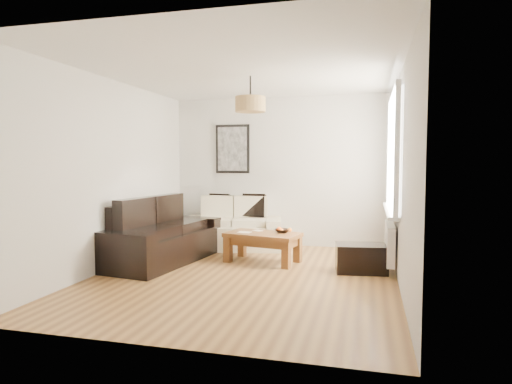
% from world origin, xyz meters
% --- Properties ---
extents(floor, '(4.50, 4.50, 0.00)m').
position_xyz_m(floor, '(0.00, 0.00, 0.00)').
color(floor, brown).
rests_on(floor, ground).
extents(ceiling, '(3.80, 4.50, 0.00)m').
position_xyz_m(ceiling, '(0.00, 0.00, 2.60)').
color(ceiling, white).
rests_on(ceiling, floor).
extents(wall_back, '(3.80, 0.04, 2.60)m').
position_xyz_m(wall_back, '(0.00, 2.25, 1.30)').
color(wall_back, silver).
rests_on(wall_back, floor).
extents(wall_front, '(3.80, 0.04, 2.60)m').
position_xyz_m(wall_front, '(0.00, -2.25, 1.30)').
color(wall_front, silver).
rests_on(wall_front, floor).
extents(wall_left, '(0.04, 4.50, 2.60)m').
position_xyz_m(wall_left, '(-1.90, 0.00, 1.30)').
color(wall_left, silver).
rests_on(wall_left, floor).
extents(wall_right, '(0.04, 4.50, 2.60)m').
position_xyz_m(wall_right, '(1.90, 0.00, 1.30)').
color(wall_right, silver).
rests_on(wall_right, floor).
extents(window_bay, '(0.14, 1.90, 1.60)m').
position_xyz_m(window_bay, '(1.86, 0.80, 1.60)').
color(window_bay, white).
rests_on(window_bay, wall_right).
extents(radiator, '(0.10, 0.90, 0.52)m').
position_xyz_m(radiator, '(1.82, 0.80, 0.38)').
color(radiator, white).
rests_on(radiator, wall_right).
extents(poster, '(0.62, 0.04, 0.87)m').
position_xyz_m(poster, '(-0.85, 2.22, 1.70)').
color(poster, black).
rests_on(poster, wall_back).
extents(pendant_shade, '(0.40, 0.40, 0.20)m').
position_xyz_m(pendant_shade, '(0.00, 0.30, 2.23)').
color(pendant_shade, tan).
rests_on(pendant_shade, ceiling).
extents(loveseat_cream, '(1.78, 1.20, 0.81)m').
position_xyz_m(loveseat_cream, '(-0.71, 1.78, 0.41)').
color(loveseat_cream, beige).
rests_on(loveseat_cream, floor).
extents(sofa_leather, '(1.25, 2.12, 0.86)m').
position_xyz_m(sofa_leather, '(-1.43, 0.52, 0.43)').
color(sofa_leather, black).
rests_on(sofa_leather, floor).
extents(coffee_table, '(1.16, 0.78, 0.43)m').
position_xyz_m(coffee_table, '(0.04, 0.85, 0.22)').
color(coffee_table, brown).
rests_on(coffee_table, floor).
extents(ottoman, '(0.71, 0.51, 0.38)m').
position_xyz_m(ottoman, '(1.45, 0.60, 0.19)').
color(ottoman, black).
rests_on(ottoman, floor).
extents(cushion_left, '(0.40, 0.20, 0.39)m').
position_xyz_m(cushion_left, '(-1.03, 1.98, 0.71)').
color(cushion_left, black).
rests_on(cushion_left, loveseat_cream).
extents(cushion_right, '(0.40, 0.14, 0.40)m').
position_xyz_m(cushion_right, '(-0.40, 1.98, 0.71)').
color(cushion_right, black).
rests_on(cushion_right, loveseat_cream).
extents(fruit_bowl, '(0.28, 0.28, 0.05)m').
position_xyz_m(fruit_bowl, '(0.31, 0.92, 0.46)').
color(fruit_bowl, black).
rests_on(fruit_bowl, coffee_table).
extents(orange_a, '(0.08, 0.08, 0.06)m').
position_xyz_m(orange_a, '(0.30, 0.89, 0.47)').
color(orange_a, orange).
rests_on(orange_a, fruit_bowl).
extents(orange_b, '(0.07, 0.07, 0.06)m').
position_xyz_m(orange_b, '(0.42, 0.97, 0.47)').
color(orange_b, orange).
rests_on(orange_b, fruit_bowl).
extents(orange_c, '(0.09, 0.09, 0.08)m').
position_xyz_m(orange_c, '(0.26, 0.97, 0.47)').
color(orange_c, '#FF5715').
rests_on(orange_c, fruit_bowl).
extents(papers, '(0.20, 0.15, 0.01)m').
position_xyz_m(papers, '(-0.23, 0.82, 0.44)').
color(papers, white).
rests_on(papers, coffee_table).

